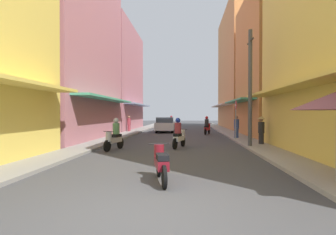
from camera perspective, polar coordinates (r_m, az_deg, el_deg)
name	(u,v)px	position (r m, az deg, el deg)	size (l,w,h in m)	color
ground_plane	(179,135)	(22.39, 2.40, -3.77)	(95.81, 95.81, 0.00)	#424244
sidewalk_left	(127,134)	(22.98, -8.83, -3.52)	(1.51, 51.55, 0.12)	gray
sidewalk_right	(233,135)	(22.67, 13.79, -3.59)	(1.51, 51.55, 0.12)	#9E9991
building_left_mid	(59,20)	(21.04, -22.45, 18.84)	(7.05, 10.83, 16.66)	#B7727F
building_left_far	(108,79)	(30.78, -12.76, 8.05)	(7.05, 11.09, 11.37)	#B7727F
building_right_mid	(284,67)	(22.85, 23.73, 10.01)	(7.05, 8.40, 10.95)	#D88C4C
building_right_far	(249,69)	(34.44, 17.09, 9.88)	(7.05, 13.85, 14.50)	#D88C4C
motorbike_silver	(114,136)	(13.23, -11.49, -3.89)	(0.66, 1.77, 1.58)	black
motorbike_green	(171,123)	(29.96, 0.66, -1.27)	(0.66, 1.78, 1.58)	black
motorbike_red	(207,126)	(23.09, 8.45, -1.89)	(0.74, 1.75, 1.58)	black
motorbike_black	(166,124)	(34.12, -0.41, -1.36)	(0.55, 1.81, 0.96)	black
motorbike_maroon	(161,162)	(7.02, -1.53, -9.67)	(0.64, 1.78, 0.96)	black
motorbike_white	(179,134)	(13.83, 2.39, -3.67)	(0.73, 1.75, 1.58)	black
parked_car	(165,125)	(25.80, -0.62, -1.53)	(1.88, 4.15, 1.45)	silver
pedestrian_crossing	(237,128)	(18.90, 14.56, -2.11)	(0.34, 0.34, 1.66)	#334C8C
pedestrian_midway	(129,124)	(25.63, -8.40, -1.42)	(0.34, 0.34, 1.60)	#99333F
pedestrian_far	(261,129)	(15.49, 19.46, -2.39)	(0.44, 0.44, 1.65)	#262628
utility_pole	(250,88)	(14.36, 17.29, 6.17)	(0.20, 1.20, 6.12)	#4C4C4F
street_sign_no_entry	(236,115)	(17.79, 14.39, 0.56)	(0.07, 0.60, 2.65)	gray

